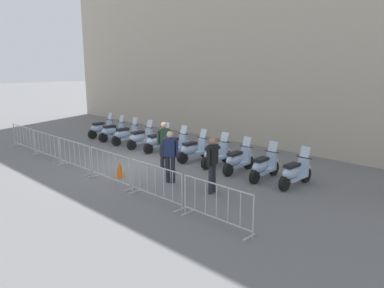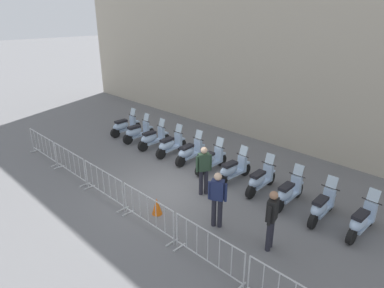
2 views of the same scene
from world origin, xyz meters
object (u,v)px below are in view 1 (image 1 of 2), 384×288
at_px(barrier_segment_3, 110,168).
at_px(motorcycle_10, 294,173).
at_px(motorcycle_7, 215,155).
at_px(barrier_segment_1, 47,146).
at_px(motorcycle_4, 158,141).
at_px(barrier_segment_2, 75,156).
at_px(motorcycle_9, 264,167).
at_px(officer_mid_plaza, 212,162).
at_px(barrier_segment_5, 216,205).
at_px(barrier_segment_0, 24,138).
at_px(motorcycle_0, 101,129).
at_px(motorcycle_6, 193,150).
at_px(motorcycle_2, 126,135).
at_px(barrier_segment_4, 155,184).
at_px(motorcycle_3, 141,138).
at_px(motorcycle_1, 113,132).
at_px(traffic_cone, 120,169).
at_px(motorcycle_5, 174,146).
at_px(officer_by_barriers, 170,154).
at_px(motorcycle_8, 238,160).

bearing_deg(barrier_segment_3, motorcycle_10, 51.44).
xyz_separation_m(motorcycle_7, barrier_segment_1, (-4.90, -4.93, 0.07)).
distance_m(motorcycle_4, barrier_segment_2, 3.98).
relative_size(motorcycle_9, officer_mid_plaza, 0.99).
xyz_separation_m(motorcycle_4, barrier_segment_5, (7.47, -2.69, 0.07)).
bearing_deg(motorcycle_9, barrier_segment_0, -149.14).
relative_size(motorcycle_0, motorcycle_6, 1.00).
height_order(motorcycle_2, barrier_segment_1, motorcycle_2).
height_order(barrier_segment_0, barrier_segment_4, same).
relative_size(motorcycle_4, barrier_segment_2, 0.78).
relative_size(barrier_segment_0, barrier_segment_5, 1.00).
bearing_deg(motorcycle_3, officer_mid_plaza, -9.25).
height_order(motorcycle_10, barrier_segment_0, motorcycle_10).
height_order(motorcycle_9, barrier_segment_0, motorcycle_9).
bearing_deg(motorcycle_1, barrier_segment_4, -15.94).
xyz_separation_m(motorcycle_0, traffic_cone, (6.91, -2.15, -0.18)).
bearing_deg(motorcycle_4, motorcycle_1, -168.73).
height_order(motorcycle_1, barrier_segment_2, motorcycle_1).
distance_m(motorcycle_9, barrier_segment_4, 4.00).
distance_m(motorcycle_0, motorcycle_2, 2.25).
relative_size(barrier_segment_2, barrier_segment_4, 1.00).
bearing_deg(barrier_segment_5, motorcycle_0, 171.00).
relative_size(motorcycle_0, motorcycle_5, 1.00).
bearing_deg(motorcycle_5, motorcycle_6, 8.70).
bearing_deg(barrier_segment_0, barrier_segment_5, 10.27).
xyz_separation_m(motorcycle_10, officer_mid_plaza, (-1.07, -2.49, 0.53)).
height_order(motorcycle_0, barrier_segment_4, motorcycle_0).
bearing_deg(barrier_segment_3, motorcycle_4, 130.01).
bearing_deg(motorcycle_3, officer_by_barriers, -17.32).
xyz_separation_m(barrier_segment_5, officer_by_barriers, (-3.45, 0.84, 0.45)).
distance_m(barrier_segment_0, traffic_cone, 6.56).
bearing_deg(motorcycle_4, barrier_segment_1, -110.01).
bearing_deg(motorcycle_8, motorcycle_0, -170.31).
height_order(motorcycle_5, barrier_segment_0, motorcycle_5).
height_order(motorcycle_9, barrier_segment_2, motorcycle_9).
xyz_separation_m(motorcycle_8, barrier_segment_2, (-3.77, -4.63, 0.07)).
bearing_deg(traffic_cone, motorcycle_5, 113.53).
height_order(motorcycle_9, barrier_segment_5, motorcycle_9).
bearing_deg(officer_mid_plaza, traffic_cone, -152.68).
bearing_deg(motorcycle_7, motorcycle_1, -169.24).
xyz_separation_m(motorcycle_8, barrier_segment_0, (-8.29, -5.45, 0.07)).
xyz_separation_m(motorcycle_1, barrier_segment_3, (6.27, -2.85, 0.07)).
relative_size(motorcycle_10, barrier_segment_1, 0.79).
bearing_deg(traffic_cone, motorcycle_6, 94.37).
distance_m(barrier_segment_1, barrier_segment_4, 6.89).
bearing_deg(motorcycle_9, barrier_segment_4, -95.20).
bearing_deg(motorcycle_6, motorcycle_8, 9.51).
xyz_separation_m(motorcycle_4, officer_mid_plaza, (5.59, -1.34, 0.53)).
bearing_deg(motorcycle_5, barrier_segment_2, -95.96).
height_order(motorcycle_5, motorcycle_10, same).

